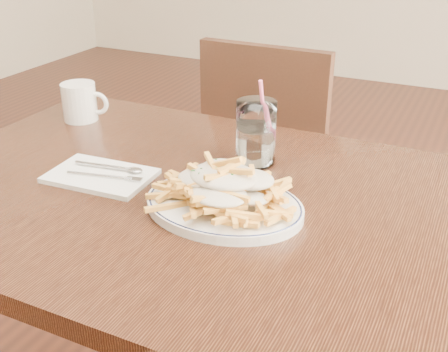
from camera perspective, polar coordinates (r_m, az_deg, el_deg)
The scene contains 8 objects.
table at distance 1.13m, azimuth -2.52°, elevation -5.20°, with size 1.20×0.80×0.75m.
chair_far at distance 1.87m, azimuth 5.00°, elevation 2.18°, with size 0.42×0.42×0.88m.
fries_plate at distance 1.02m, azimuth 0.00°, elevation -3.02°, with size 0.35×0.32×0.02m.
loaded_fries at distance 1.00m, azimuth 0.00°, elevation -0.63°, with size 0.29×0.26×0.07m.
napkin at distance 1.17m, azimuth -12.43°, elevation 0.02°, with size 0.21×0.13×0.01m, color white.
cutlery at distance 1.17m, azimuth -12.33°, elevation 0.48°, with size 0.18×0.09×0.01m.
water_glass at distance 1.19m, azimuth 3.26°, elevation 4.05°, with size 0.08×0.08×0.19m.
coffee_mug at distance 1.48m, azimuth -14.38°, elevation 7.30°, with size 0.12×0.09×0.10m.
Camera 1 is at (0.46, -0.84, 1.26)m, focal length 45.00 mm.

